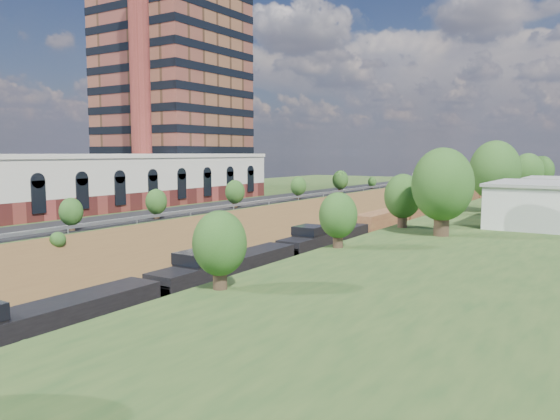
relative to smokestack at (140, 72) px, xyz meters
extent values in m
cube|color=#2A4C1F|center=(3.00, 4.00, -22.50)|extent=(44.00, 180.00, 5.00)
cube|color=brown|center=(25.00, 4.00, -25.00)|extent=(10.00, 180.00, 10.00)
cube|color=brown|center=(47.00, 4.00, -25.00)|extent=(10.00, 180.00, 10.00)
cube|color=gray|center=(33.40, 4.00, -24.91)|extent=(1.58, 180.00, 0.18)
cube|color=gray|center=(38.60, 4.00, -24.91)|extent=(1.58, 180.00, 0.18)
cube|color=black|center=(20.50, 4.00, -19.95)|extent=(8.00, 180.00, 0.10)
cube|color=#99999E|center=(24.60, 4.00, -19.45)|extent=(0.06, 171.00, 0.30)
cube|color=maroon|center=(8.00, -18.00, -18.90)|extent=(14.00, 62.00, 2.20)
cube|color=beige|center=(8.00, -18.00, -15.65)|extent=(14.00, 62.00, 4.30)
cube|color=beige|center=(8.00, -18.00, -13.25)|extent=(14.30, 62.30, 0.50)
cube|color=brown|center=(-8.00, 16.00, 2.00)|extent=(22.00, 22.00, 44.00)
cylinder|color=maroon|center=(0.00, 0.00, 0.00)|extent=(3.20, 3.20, 40.00)
cube|color=gray|center=(24.50, 66.00, -21.90)|extent=(1.50, 8.00, 6.20)
cube|color=gray|center=(47.50, 66.00, -21.90)|extent=(1.50, 8.00, 6.20)
cube|color=gray|center=(36.00, 66.00, -18.80)|extent=(24.00, 8.00, 1.00)
cube|color=gray|center=(36.00, 62.00, -18.00)|extent=(24.00, 0.30, 0.80)
cube|color=gray|center=(36.00, 70.00, -18.00)|extent=(24.00, 0.30, 0.80)
cube|color=silver|center=(59.50, -4.00, -18.00)|extent=(9.00, 12.00, 4.00)
cube|color=silver|center=(59.00, 18.00, -18.20)|extent=(8.00, 10.00, 3.60)
cylinder|color=#473323|center=(53.00, -16.00, -18.69)|extent=(1.30, 1.30, 2.62)
ellipsoid|color=#2C541D|center=(53.00, -16.00, -15.54)|extent=(5.25, 5.25, 6.30)
cylinder|color=#473323|center=(24.20, -36.00, -19.39)|extent=(0.66, 0.66, 1.22)
ellipsoid|color=#2C541D|center=(24.20, -36.00, -17.92)|extent=(2.45, 2.45, 2.94)
cube|color=black|center=(38.60, -45.01, -22.80)|extent=(2.78, 16.68, 2.59)
cube|color=black|center=(38.60, -27.33, -22.80)|extent=(2.78, 16.68, 2.59)
cube|color=black|center=(38.60, -9.66, -22.80)|extent=(2.78, 16.68, 2.59)
cube|color=brown|center=(38.60, 59.28, -22.43)|extent=(2.78, 119.19, 3.34)
camera|label=1|loc=(66.14, -62.88, -12.85)|focal=35.00mm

